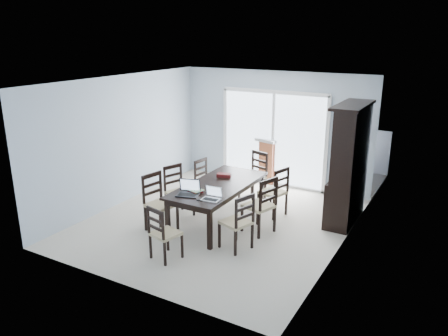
{
  "coord_description": "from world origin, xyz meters",
  "views": [
    {
      "loc": [
        3.78,
        -6.48,
        3.38
      ],
      "look_at": [
        0.12,
        0.0,
        1.07
      ],
      "focal_mm": 35.0,
      "sensor_mm": 36.0,
      "label": 1
    }
  ],
  "objects_px": {
    "chair_end_far": "(256,170)",
    "game_box": "(224,175)",
    "chair_right_mid": "(263,200)",
    "chair_end_near": "(161,228)",
    "laptop_silver": "(211,197)",
    "cell_phone": "(200,200)",
    "chair_right_near": "(240,216)",
    "laptop_dark": "(188,192)",
    "dining_table": "(218,188)",
    "china_hutch": "(349,166)",
    "chair_right_far": "(277,187)",
    "hot_tub": "(262,149)",
    "chair_left_mid": "(176,185)",
    "chair_left_far": "(205,176)",
    "chair_left_near": "(157,196)"
  },
  "relations": [
    {
      "from": "laptop_dark",
      "to": "dining_table",
      "type": "bearing_deg",
      "value": 60.63
    },
    {
      "from": "chair_left_mid",
      "to": "chair_right_near",
      "type": "relative_size",
      "value": 1.0
    },
    {
      "from": "chair_left_mid",
      "to": "chair_left_far",
      "type": "relative_size",
      "value": 1.08
    },
    {
      "from": "chair_right_far",
      "to": "laptop_dark",
      "type": "height_order",
      "value": "chair_right_far"
    },
    {
      "from": "chair_right_near",
      "to": "cell_phone",
      "type": "relative_size",
      "value": 10.41
    },
    {
      "from": "chair_right_near",
      "to": "laptop_dark",
      "type": "relative_size",
      "value": 2.58
    },
    {
      "from": "chair_end_far",
      "to": "hot_tub",
      "type": "distance_m",
      "value": 2.11
    },
    {
      "from": "chair_end_near",
      "to": "laptop_dark",
      "type": "bearing_deg",
      "value": 110.93
    },
    {
      "from": "laptop_silver",
      "to": "cell_phone",
      "type": "distance_m",
      "value": 0.18
    },
    {
      "from": "chair_end_far",
      "to": "chair_right_near",
      "type": "bearing_deg",
      "value": 126.31
    },
    {
      "from": "laptop_dark",
      "to": "cell_phone",
      "type": "xyz_separation_m",
      "value": [
        0.31,
        -0.09,
        -0.06
      ]
    },
    {
      "from": "laptop_dark",
      "to": "game_box",
      "type": "distance_m",
      "value": 1.17
    },
    {
      "from": "chair_right_far",
      "to": "chair_end_far",
      "type": "height_order",
      "value": "chair_end_far"
    },
    {
      "from": "chair_right_mid",
      "to": "laptop_silver",
      "type": "xyz_separation_m",
      "value": [
        -0.62,
        -0.71,
        0.17
      ]
    },
    {
      "from": "chair_left_far",
      "to": "laptop_silver",
      "type": "height_order",
      "value": "chair_left_far"
    },
    {
      "from": "chair_end_near",
      "to": "game_box",
      "type": "xyz_separation_m",
      "value": [
        -0.07,
        2.07,
        0.24
      ]
    },
    {
      "from": "chair_left_near",
      "to": "chair_left_far",
      "type": "bearing_deg",
      "value": -170.44
    },
    {
      "from": "chair_right_far",
      "to": "laptop_silver",
      "type": "xyz_separation_m",
      "value": [
        -0.53,
        -1.53,
        0.2
      ]
    },
    {
      "from": "chair_left_mid",
      "to": "chair_right_mid",
      "type": "bearing_deg",
      "value": 109.98
    },
    {
      "from": "dining_table",
      "to": "laptop_dark",
      "type": "xyz_separation_m",
      "value": [
        -0.16,
        -0.76,
        0.14
      ]
    },
    {
      "from": "china_hutch",
      "to": "chair_left_far",
      "type": "distance_m",
      "value": 2.89
    },
    {
      "from": "chair_right_mid",
      "to": "cell_phone",
      "type": "distance_m",
      "value": 1.13
    },
    {
      "from": "chair_right_near",
      "to": "game_box",
      "type": "relative_size",
      "value": 4.27
    },
    {
      "from": "chair_right_mid",
      "to": "chair_end_near",
      "type": "bearing_deg",
      "value": 167.05
    },
    {
      "from": "cell_phone",
      "to": "laptop_silver",
      "type": "bearing_deg",
      "value": 27.46
    },
    {
      "from": "china_hutch",
      "to": "chair_left_mid",
      "type": "relative_size",
      "value": 1.97
    },
    {
      "from": "chair_left_near",
      "to": "chair_left_mid",
      "type": "relative_size",
      "value": 1.06
    },
    {
      "from": "dining_table",
      "to": "chair_end_far",
      "type": "xyz_separation_m",
      "value": [
        0.05,
        1.49,
        -0.06
      ]
    },
    {
      "from": "chair_left_mid",
      "to": "cell_phone",
      "type": "height_order",
      "value": "chair_left_mid"
    },
    {
      "from": "chair_right_mid",
      "to": "chair_right_far",
      "type": "distance_m",
      "value": 0.82
    },
    {
      "from": "laptop_silver",
      "to": "hot_tub",
      "type": "bearing_deg",
      "value": 98.77
    },
    {
      "from": "dining_table",
      "to": "cell_phone",
      "type": "height_order",
      "value": "cell_phone"
    },
    {
      "from": "chair_left_far",
      "to": "dining_table",
      "type": "bearing_deg",
      "value": 53.57
    },
    {
      "from": "dining_table",
      "to": "game_box",
      "type": "xyz_separation_m",
      "value": [
        -0.11,
        0.41,
        0.11
      ]
    },
    {
      "from": "laptop_silver",
      "to": "chair_end_far",
      "type": "bearing_deg",
      "value": 91.63
    },
    {
      "from": "chair_left_mid",
      "to": "chair_right_near",
      "type": "height_order",
      "value": "chair_left_mid"
    },
    {
      "from": "china_hutch",
      "to": "chair_end_far",
      "type": "height_order",
      "value": "china_hutch"
    },
    {
      "from": "chair_right_near",
      "to": "game_box",
      "type": "bearing_deg",
      "value": 57.56
    },
    {
      "from": "chair_end_far",
      "to": "game_box",
      "type": "distance_m",
      "value": 1.11
    },
    {
      "from": "chair_right_mid",
      "to": "chair_left_far",
      "type": "bearing_deg",
      "value": 82.2
    },
    {
      "from": "chair_right_near",
      "to": "chair_left_mid",
      "type": "bearing_deg",
      "value": 85.98
    },
    {
      "from": "game_box",
      "to": "chair_left_near",
      "type": "bearing_deg",
      "value": -120.44
    },
    {
      "from": "cell_phone",
      "to": "game_box",
      "type": "distance_m",
      "value": 1.29
    },
    {
      "from": "chair_left_mid",
      "to": "chair_right_far",
      "type": "relative_size",
      "value": 0.99
    },
    {
      "from": "chair_end_near",
      "to": "dining_table",
      "type": "bearing_deg",
      "value": 102.16
    },
    {
      "from": "chair_end_far",
      "to": "game_box",
      "type": "xyz_separation_m",
      "value": [
        -0.16,
        -1.09,
        0.17
      ]
    },
    {
      "from": "laptop_dark",
      "to": "laptop_silver",
      "type": "height_order",
      "value": "laptop_dark"
    },
    {
      "from": "chair_right_near",
      "to": "chair_end_near",
      "type": "bearing_deg",
      "value": 153.02
    },
    {
      "from": "china_hutch",
      "to": "laptop_dark",
      "type": "xyz_separation_m",
      "value": [
        -2.18,
        -2.01,
        -0.26
      ]
    },
    {
      "from": "china_hutch",
      "to": "chair_end_near",
      "type": "relative_size",
      "value": 2.15
    }
  ]
}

